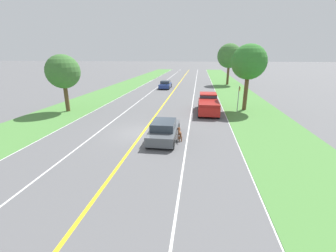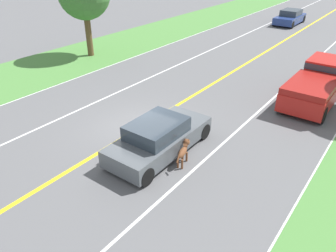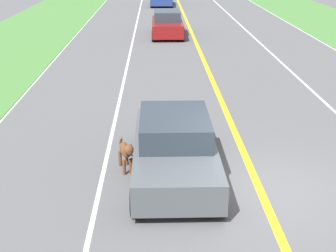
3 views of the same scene
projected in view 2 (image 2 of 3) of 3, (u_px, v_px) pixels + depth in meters
The scene contains 11 objects.
ground_plane at pixel (139, 128), 14.14m from camera, with size 400.00×400.00×0.00m, color #5B5B5E.
centre_divider_line at pixel (139, 128), 14.14m from camera, with size 0.18×160.00×0.01m, color yellow.
lane_edge_line_right at pixel (304, 192), 10.50m from camera, with size 0.14×160.00×0.01m, color white.
lane_edge_line_left at pixel (42, 90), 17.78m from camera, with size 0.14×160.00×0.01m, color white.
lane_dash_same_dir at pixel (210, 155), 12.32m from camera, with size 0.10×160.00×0.01m, color white.
lane_dash_oncoming at pixel (85, 107), 15.96m from camera, with size 0.10×160.00×0.01m, color white.
grass_verge_left at pixel (11, 78), 19.33m from camera, with size 6.00×160.00×0.03m, color #4C843D.
ego_car at pixel (159, 138), 12.23m from camera, with size 1.88×4.50×1.36m.
dog at pixel (183, 151), 11.67m from camera, with size 0.46×1.23×0.84m.
pickup_truck at pixel (318, 82), 16.35m from camera, with size 2.09×5.54×1.78m.
oncoming_car at pixel (290, 17), 32.03m from camera, with size 1.90×4.36×1.35m.
Camera 2 is at (8.32, -9.14, 6.99)m, focal length 35.00 mm.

